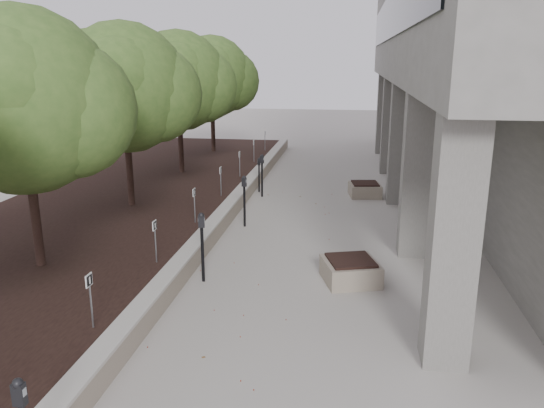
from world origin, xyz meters
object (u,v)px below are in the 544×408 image
Objects in this scene: crabapple_tree_2 at (26,140)px; crabapple_tree_3 at (126,116)px; parking_meter_3 at (244,201)px; parking_meter_4 at (259,175)px; crabapple_tree_4 at (179,102)px; parking_meter_2 at (202,247)px; planter_front at (350,270)px; parking_meter_5 at (262,176)px; planter_back at (365,189)px; crabapple_tree_5 at (212,94)px.

crabapple_tree_2 is 1.00× the size of crabapple_tree_3.
parking_meter_3 is 4.20m from parking_meter_4.
crabapple_tree_4 is 3.46× the size of parking_meter_2.
crabapple_tree_3 reaches higher than parking_meter_3.
crabapple_tree_4 reaches higher than planter_front.
parking_meter_3 is (0.12, 4.05, -0.03)m from parking_meter_2.
parking_meter_5 is 1.35× the size of planter_front.
parking_meter_4 reaches higher than planter_back.
crabapple_tree_4 reaches higher than parking_meter_2.
parking_meter_5 is (3.54, 3.10, -2.36)m from crabapple_tree_3.
crabapple_tree_4 is 3.59× the size of parking_meter_3.
parking_meter_5 is (0.22, -0.67, 0.13)m from parking_meter_4.
parking_meter_2 reaches higher than parking_meter_4.
parking_meter_5 is at bearing -62.83° from crabapple_tree_5.
crabapple_tree_5 reaches higher than parking_meter_4.
crabapple_tree_2 reaches higher than parking_meter_3.
parking_meter_5 reaches higher than planter_back.
parking_meter_4 is (3.32, 8.77, -2.48)m from crabapple_tree_2.
crabapple_tree_3 and crabapple_tree_4 have the same top height.
parking_meter_4 is (3.32, 3.77, -2.48)m from crabapple_tree_3.
crabapple_tree_4 is 11.58m from planter_front.
crabapple_tree_4 is at bearing 152.84° from parking_meter_4.
planter_front is (6.69, -14.01, -2.86)m from crabapple_tree_5.
parking_meter_4 is at bearing 179.04° from planter_back.
parking_meter_2 is (3.49, 0.53, -2.33)m from crabapple_tree_2.
crabapple_tree_5 is at bearing 138.63° from planter_back.
planter_front is at bearing -73.37° from parking_meter_4.
crabapple_tree_2 and crabapple_tree_5 have the same top height.
crabapple_tree_4 is at bearing 126.61° from planter_front.
planter_back is at bearing 52.86° from parking_meter_2.
crabapple_tree_5 is 15.79m from planter_front.
crabapple_tree_5 reaches higher than parking_meter_2.
parking_meter_4 is at bearing 78.16° from parking_meter_2.
parking_meter_3 is 1.19× the size of parking_meter_4.
crabapple_tree_5 is at bearing 120.80° from parking_meter_3.
crabapple_tree_5 is 7.48m from parking_meter_4.
parking_meter_5 is at bearing -28.25° from crabapple_tree_4.
crabapple_tree_5 is 4.81× the size of planter_front.
crabapple_tree_2 is at bearing -90.00° from crabapple_tree_4.
planter_back is (0.45, 7.71, -0.02)m from planter_front.
parking_meter_5 is at bearing 41.15° from crabapple_tree_3.
crabapple_tree_5 is (0.00, 15.00, 0.00)m from crabapple_tree_2.
crabapple_tree_5 is 9.95m from planter_back.
planter_front is (3.37, -7.78, -0.37)m from parking_meter_4.
planter_front is at bearing -64.46° from crabapple_tree_5.
planter_front is 1.07× the size of planter_back.
parking_meter_2 reaches higher than parking_meter_5.
parking_meter_5 is (3.54, 8.10, -2.36)m from crabapple_tree_2.
crabapple_tree_2 reaches higher than planter_front.
parking_meter_2 is at bearing -73.30° from parking_meter_5.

